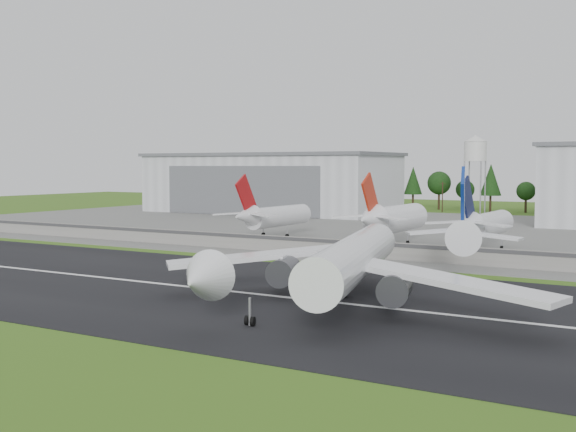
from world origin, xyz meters
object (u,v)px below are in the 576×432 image
Objects in this scene: parked_jet_red_b at (391,219)px; parked_jet_navy at (484,224)px; parked_jet_red_a at (272,216)px; main_airliner at (351,269)px.

parked_jet_red_b is 20.99m from parked_jet_navy.
parked_jet_red_a is 1.00× the size of parked_jet_navy.
main_airliner is 1.87× the size of parked_jet_red_a.
parked_jet_red_a is at bearing -179.99° from parked_jet_navy.
parked_jet_red_b is (-21.98, 67.01, 1.51)m from main_airliner.
parked_jet_navy is (20.98, -0.07, -0.45)m from parked_jet_red_b.
parked_jet_navy is (-1.00, 66.94, 1.06)m from main_airliner.
main_airliner is 66.96m from parked_jet_navy.
parked_jet_red_b reaches higher than parked_jet_navy.
parked_jet_red_a is (-53.62, 66.93, 1.02)m from main_airliner.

